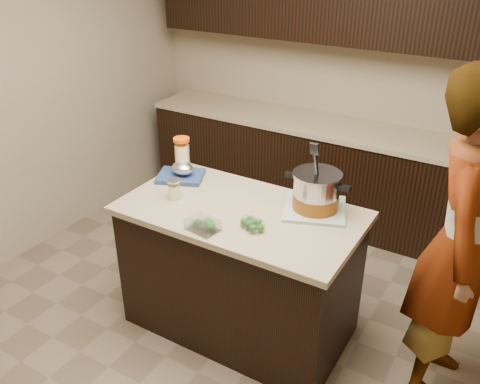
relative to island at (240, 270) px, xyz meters
The scene contains 13 objects.
ground_plane 0.45m from the island, ahead, with size 4.00×4.00×0.00m, color brown.
room_shell 1.26m from the island, ahead, with size 4.04×4.04×2.72m.
back_cabinets 1.81m from the island, 90.00° to the left, with size 3.60×0.63×2.33m.
island is the anchor object (origin of this frame).
dish_towel 0.64m from the island, 29.90° to the left, with size 0.36×0.36×0.02m, color #547C53.
stock_pot 0.72m from the island, 29.88° to the left, with size 0.41×0.29×0.41m.
lemonade_pitcher 0.85m from the island, 159.29° to the left, with size 0.12×0.12×0.26m.
mason_jar 0.67m from the island, 168.52° to the right, with size 0.11×0.11×0.14m.
broccoli_tub_left 0.51m from the island, 44.28° to the right, with size 0.11×0.11×0.05m.
broccoli_tub_right 0.53m from the island, 39.01° to the right, with size 0.13×0.13×0.05m.
broccoli_tub_rect 0.57m from the island, 101.16° to the right, with size 0.20×0.15×0.06m.
blue_tray 0.76m from the island, 163.49° to the left, with size 0.37×0.34×0.11m.
person 1.34m from the island, ahead, with size 0.69×0.45×1.89m, color gray.
Camera 1 is at (1.37, -2.29, 2.40)m, focal length 38.00 mm.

